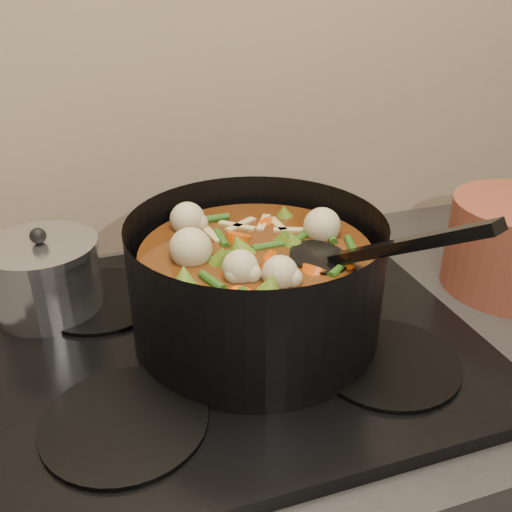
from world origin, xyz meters
name	(u,v)px	position (x,y,z in m)	size (l,w,h in m)	color
stovetop	(233,335)	(0.00, 1.93, 0.92)	(0.62, 0.54, 0.03)	black
stockpot	(256,282)	(0.03, 1.92, 1.01)	(0.38, 0.43, 0.24)	black
saucepan	(46,276)	(-0.23, 2.07, 0.98)	(0.15, 0.15, 0.13)	silver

